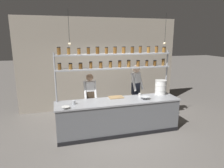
{
  "coord_description": "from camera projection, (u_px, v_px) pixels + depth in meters",
  "views": [
    {
      "loc": [
        -1.55,
        -4.89,
        2.57
      ],
      "look_at": [
        -0.13,
        0.2,
        1.33
      ],
      "focal_mm": 32.0,
      "sensor_mm": 36.0,
      "label": 1
    }
  ],
  "objects": [
    {
      "name": "pendant_light_row",
      "position": [
        120.0,
        42.0,
        5.02
      ],
      "size": [
        2.59,
        0.07,
        0.82
      ],
      "color": "black"
    },
    {
      "name": "prep_bowl_center_front",
      "position": [
        66.0,
        108.0,
        4.73
      ],
      "size": [
        0.19,
        0.19,
        0.05
      ],
      "color": "silver",
      "rests_on": "prep_counter"
    },
    {
      "name": "chef_center",
      "position": [
        136.0,
        88.0,
        6.23
      ],
      "size": [
        0.42,
        0.35,
        1.74
      ],
      "rotation": [
        0.0,
        0.0,
        0.31
      ],
      "color": "black",
      "rests_on": "ground_plane"
    },
    {
      "name": "spice_shelf_unit",
      "position": [
        115.0,
        62.0,
        5.45
      ],
      "size": [
        3.25,
        0.28,
        2.34
      ],
      "color": "#999BA0",
      "rests_on": "ground_plane"
    },
    {
      "name": "serving_cup_front",
      "position": [
        74.0,
        102.0,
        5.03
      ],
      "size": [
        0.09,
        0.09,
        0.11
      ],
      "color": "#B2B7BC",
      "rests_on": "prep_counter"
    },
    {
      "name": "prep_counter",
      "position": [
        118.0,
        116.0,
        5.47
      ],
      "size": [
        3.36,
        0.76,
        0.92
      ],
      "color": "slate",
      "rests_on": "ground_plane"
    },
    {
      "name": "ground_plane",
      "position": [
        118.0,
        132.0,
        5.58
      ],
      "size": [
        40.0,
        40.0,
        0.0
      ],
      "primitive_type": "plane",
      "color": "slate"
    },
    {
      "name": "chef_left",
      "position": [
        90.0,
        97.0,
        5.71
      ],
      "size": [
        0.36,
        0.28,
        1.58
      ],
      "rotation": [
        0.0,
        0.0,
        -0.01
      ],
      "color": "black",
      "rests_on": "ground_plane"
    },
    {
      "name": "serving_cup_by_board",
      "position": [
        140.0,
        95.0,
        5.71
      ],
      "size": [
        0.08,
        0.08,
        0.1
      ],
      "color": "silver",
      "rests_on": "prep_counter"
    },
    {
      "name": "container_stack",
      "position": [
        161.0,
        87.0,
        5.89
      ],
      "size": [
        0.33,
        0.33,
        0.43
      ],
      "color": "white",
      "rests_on": "prep_counter"
    },
    {
      "name": "prep_bowl_near_left",
      "position": [
        145.0,
        98.0,
        5.46
      ],
      "size": [
        0.27,
        0.27,
        0.07
      ],
      "color": "silver",
      "rests_on": "prep_counter"
    },
    {
      "name": "back_wall",
      "position": [
        101.0,
        64.0,
        7.25
      ],
      "size": [
        5.76,
        0.12,
        3.25
      ],
      "primitive_type": "cube",
      "color": "#9E9384",
      "rests_on": "ground_plane"
    },
    {
      "name": "cutting_board",
      "position": [
        116.0,
        97.0,
        5.61
      ],
      "size": [
        0.4,
        0.26,
        0.02
      ],
      "color": "#A88456",
      "rests_on": "prep_counter"
    }
  ]
}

